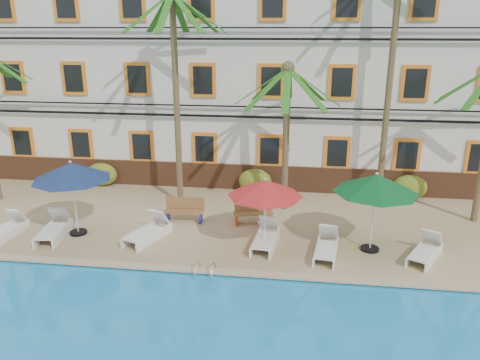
# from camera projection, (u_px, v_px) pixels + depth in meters

# --- Properties ---
(ground) EXTENTS (100.00, 100.00, 0.00)m
(ground) POSITION_uv_depth(u_px,v_px,m) (208.00, 265.00, 15.46)
(ground) COLOR #384C23
(ground) RESTS_ON ground
(pool_deck) EXTENTS (30.00, 12.00, 0.25)m
(pool_deck) POSITION_uv_depth(u_px,v_px,m) (231.00, 206.00, 20.13)
(pool_deck) COLOR tan
(pool_deck) RESTS_ON ground
(pool_coping) EXTENTS (30.00, 0.35, 0.06)m
(pool_coping) POSITION_uv_depth(u_px,v_px,m) (202.00, 270.00, 14.53)
(pool_coping) COLOR tan
(pool_coping) RESTS_ON pool_deck
(hotel_building) EXTENTS (25.40, 6.44, 10.22)m
(hotel_building) POSITION_uv_depth(u_px,v_px,m) (245.00, 71.00, 23.19)
(hotel_building) COLOR silver
(hotel_building) RESTS_ON pool_deck
(palm_b) EXTENTS (4.10, 4.10, 8.71)m
(palm_b) POSITION_uv_depth(u_px,v_px,m) (175.00, 72.00, 18.49)
(palm_b) COLOR brown
(palm_b) RESTS_ON pool_deck
(palm_c) EXTENTS (4.10, 4.10, 6.01)m
(palm_c) POSITION_uv_depth(u_px,v_px,m) (287.00, 115.00, 18.36)
(palm_c) COLOR brown
(palm_c) RESTS_ON pool_deck
(palm_d) EXTENTS (4.10, 4.10, 10.38)m
(palm_d) POSITION_uv_depth(u_px,v_px,m) (393.00, 48.00, 18.12)
(palm_d) COLOR brown
(palm_d) RESTS_ON pool_deck
(shrub_left) EXTENTS (1.50, 0.90, 1.10)m
(shrub_left) POSITION_uv_depth(u_px,v_px,m) (102.00, 174.00, 22.24)
(shrub_left) COLOR #1C5E1B
(shrub_left) RESTS_ON pool_deck
(shrub_mid) EXTENTS (1.50, 0.90, 1.10)m
(shrub_mid) POSITION_uv_depth(u_px,v_px,m) (255.00, 181.00, 21.32)
(shrub_mid) COLOR #1C5E1B
(shrub_mid) RESTS_ON pool_deck
(shrub_right) EXTENTS (1.50, 0.90, 1.10)m
(shrub_right) POSITION_uv_depth(u_px,v_px,m) (410.00, 187.00, 20.47)
(shrub_right) COLOR #1C5E1B
(shrub_right) RESTS_ON pool_deck
(umbrella_blue) EXTENTS (2.80, 2.80, 2.79)m
(umbrella_blue) POSITION_uv_depth(u_px,v_px,m) (71.00, 172.00, 16.44)
(umbrella_blue) COLOR black
(umbrella_blue) RESTS_ON pool_deck
(umbrella_red) EXTENTS (2.53, 2.53, 2.53)m
(umbrella_red) POSITION_uv_depth(u_px,v_px,m) (265.00, 188.00, 15.41)
(umbrella_red) COLOR black
(umbrella_red) RESTS_ON pool_deck
(umbrella_green) EXTENTS (2.78, 2.78, 2.77)m
(umbrella_green) POSITION_uv_depth(u_px,v_px,m) (376.00, 184.00, 15.19)
(umbrella_green) COLOR black
(umbrella_green) RESTS_ON pool_deck
(lounger_a) EXTENTS (0.77, 1.84, 0.85)m
(lounger_a) POSITION_uv_depth(u_px,v_px,m) (7.00, 228.00, 16.99)
(lounger_a) COLOR white
(lounger_a) RESTS_ON pool_deck
(lounger_b) EXTENTS (0.99, 2.11, 0.96)m
(lounger_b) POSITION_uv_depth(u_px,v_px,m) (54.00, 229.00, 16.86)
(lounger_b) COLOR white
(lounger_b) RESTS_ON pool_deck
(lounger_c) EXTENTS (1.38, 2.15, 0.96)m
(lounger_c) POSITION_uv_depth(u_px,v_px,m) (148.00, 231.00, 16.65)
(lounger_c) COLOR white
(lounger_c) RESTS_ON pool_deck
(lounger_d) EXTENTS (0.91, 2.06, 0.94)m
(lounger_d) POSITION_uv_depth(u_px,v_px,m) (266.00, 238.00, 16.14)
(lounger_d) COLOR white
(lounger_d) RESTS_ON pool_deck
(lounger_e) EXTENTS (0.94, 2.01, 0.92)m
(lounger_e) POSITION_uv_depth(u_px,v_px,m) (326.00, 247.00, 15.48)
(lounger_e) COLOR white
(lounger_e) RESTS_ON pool_deck
(lounger_f) EXTENTS (1.49, 1.94, 0.88)m
(lounger_f) POSITION_uv_depth(u_px,v_px,m) (425.00, 251.00, 15.22)
(lounger_f) COLOR white
(lounger_f) RESTS_ON pool_deck
(bench_left) EXTENTS (1.53, 0.56, 0.93)m
(bench_left) POSITION_uv_depth(u_px,v_px,m) (184.00, 210.00, 18.18)
(bench_left) COLOR olive
(bench_left) RESTS_ON pool_deck
(bench_right) EXTENTS (1.57, 0.83, 0.93)m
(bench_right) POSITION_uv_depth(u_px,v_px,m) (253.00, 211.00, 18.00)
(bench_right) COLOR olive
(bench_right) RESTS_ON pool_deck
(pool_ladder) EXTENTS (0.54, 0.74, 0.74)m
(pool_ladder) POSITION_uv_depth(u_px,v_px,m) (206.00, 273.00, 14.43)
(pool_ladder) COLOR silver
(pool_ladder) RESTS_ON ground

